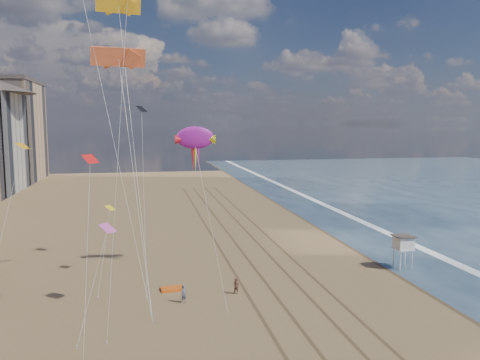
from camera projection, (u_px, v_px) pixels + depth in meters
name	position (u px, v px, depth m)	size (l,w,h in m)	color
wet_sand	(354.00, 231.00, 66.49)	(260.00, 260.00, 0.00)	#42301E
foam	(381.00, 230.00, 67.33)	(260.00, 260.00, 0.00)	white
tracks	(258.00, 257.00, 53.51)	(7.68, 120.00, 0.01)	brown
lifeguard_stand	(403.00, 243.00, 49.17)	(1.98, 1.98, 3.57)	white
grounded_kite	(172.00, 289.00, 43.05)	(1.99, 1.26, 0.23)	#EC5B13
show_kite	(195.00, 138.00, 47.68)	(4.16, 6.49, 17.67)	#9C1896
kite_flyer_a	(184.00, 294.00, 39.92)	(0.57, 0.37, 1.56)	slate
kite_flyer_b	(236.00, 286.00, 41.92)	(0.72, 0.56, 1.49)	#96614C
small_kites	(100.00, 135.00, 41.01)	(12.70, 15.06, 19.01)	black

